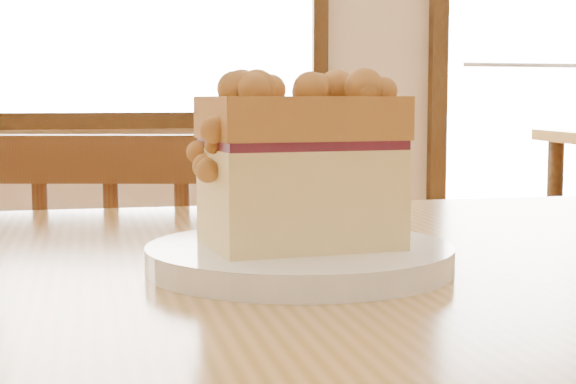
{
  "coord_description": "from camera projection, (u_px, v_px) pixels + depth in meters",
  "views": [
    {
      "loc": [
        -0.18,
        -0.43,
        0.86
      ],
      "look_at": [
        -0.02,
        0.16,
        0.8
      ],
      "focal_mm": 55.0,
      "sensor_mm": 36.0,
      "label": 1
    }
  ],
  "objects": [
    {
      "name": "entry_door",
      "position": [
        522.0,
        39.0,
        4.83
      ],
      "size": [
        1.08,
        0.06,
        2.29
      ],
      "color": "white",
      "rests_on": "ground"
    },
    {
      "name": "plate",
      "position": [
        299.0,
        258.0,
        0.59
      ],
      "size": [
        0.2,
        0.2,
        0.02
      ],
      "color": "white",
      "rests_on": "cafe_table_main"
    },
    {
      "name": "cake_slice",
      "position": [
        298.0,
        163.0,
        0.58
      ],
      "size": [
        0.14,
        0.1,
        0.12
      ],
      "rotation": [
        0.0,
        0.0,
        0.06
      ],
      "color": "#FFE990",
      "rests_on": "plate"
    }
  ]
}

